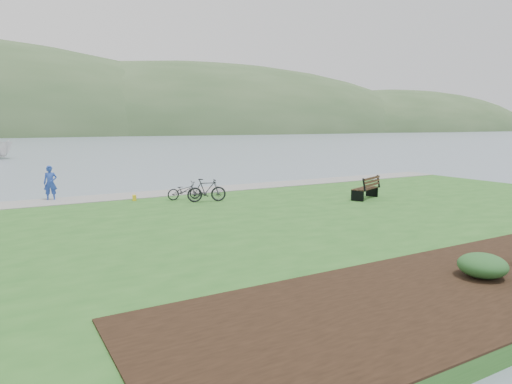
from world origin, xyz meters
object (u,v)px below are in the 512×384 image
park_bench (367,187)px  sailboat (0,158)px  person (50,180)px  bicycle_a (184,191)px

park_bench → sailboat: sailboat is taller
person → sailboat: 38.59m
person → sailboat: sailboat is taller
person → bicycle_a: (5.58, -2.99, -0.54)m
person → sailboat: bearing=103.6°
bicycle_a → sailboat: sailboat is taller
sailboat → park_bench: bearing=-88.7°
person → bicycle_a: bearing=-16.9°
park_bench → bicycle_a: bearing=127.2°
park_bench → sailboat: 48.17m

